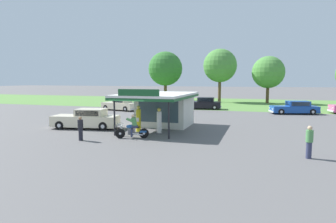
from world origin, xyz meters
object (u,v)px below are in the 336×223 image
object	(u,v)px
parked_car_back_row_centre_left	(203,104)
parked_car_back_row_far_right	(121,105)
bystander_strolling_foreground	(81,128)
bystander_chatting_near_pumps	(309,141)
gas_pump_offside	(159,122)
featured_classic_sedan	(87,119)
parked_car_second_row_spare	(295,108)
gas_pump_nearside	(138,120)
motorcycle_with_rider	(133,128)

from	to	relation	value
parked_car_back_row_centre_left	parked_car_back_row_far_right	size ratio (longest dim) A/B	0.95
parked_car_back_row_far_right	bystander_strolling_foreground	size ratio (longest dim) A/B	3.42
bystander_chatting_near_pumps	gas_pump_offside	bearing A→B (deg)	157.01
featured_classic_sedan	bystander_strolling_foreground	world-z (taller)	featured_classic_sedan
featured_classic_sedan	parked_car_second_row_spare	xyz separation A→B (m)	(16.83, 15.41, -0.04)
parked_car_back_row_far_right	bystander_strolling_foreground	distance (m)	18.14
gas_pump_nearside	parked_car_back_row_far_right	distance (m)	15.96
motorcycle_with_rider	featured_classic_sedan	world-z (taller)	motorcycle_with_rider
motorcycle_with_rider	bystander_strolling_foreground	distance (m)	3.27
featured_classic_sedan	parked_car_second_row_spare	world-z (taller)	featured_classic_sedan
parked_car_back_row_centre_left	bystander_chatting_near_pumps	world-z (taller)	bystander_chatting_near_pumps
parked_car_back_row_far_right	gas_pump_offside	bearing A→B (deg)	-54.09
motorcycle_with_rider	featured_classic_sedan	size ratio (longest dim) A/B	0.38
gas_pump_nearside	gas_pump_offside	bearing A→B (deg)	-0.00
gas_pump_offside	bystander_chatting_near_pumps	distance (m)	9.80
bystander_strolling_foreground	bystander_chatting_near_pumps	bearing A→B (deg)	-1.27
gas_pump_offside	featured_classic_sedan	world-z (taller)	gas_pump_offside
gas_pump_offside	featured_classic_sedan	size ratio (longest dim) A/B	0.34
gas_pump_offside	motorcycle_with_rider	bearing A→B (deg)	-121.72
motorcycle_with_rider	parked_car_second_row_spare	bearing A→B (deg)	56.67
gas_pump_nearside	motorcycle_with_rider	distance (m)	1.96
gas_pump_offside	bystander_chatting_near_pumps	size ratio (longest dim) A/B	1.16
parked_car_second_row_spare	bystander_chatting_near_pumps	bearing A→B (deg)	-94.51
parked_car_second_row_spare	motorcycle_with_rider	bearing A→B (deg)	-123.33
gas_pump_nearside	parked_car_back_row_far_right	xyz separation A→B (m)	(-8.30, 13.63, -0.22)
parked_car_second_row_spare	parked_car_back_row_centre_left	distance (m)	11.04
parked_car_back_row_far_right	bystander_chatting_near_pumps	size ratio (longest dim) A/B	3.23
gas_pump_offside	bystander_strolling_foreground	size ratio (longest dim) A/B	1.23
featured_classic_sedan	motorcycle_with_rider	bearing A→B (deg)	-25.95
gas_pump_offside	featured_classic_sedan	distance (m)	6.27
gas_pump_nearside	parked_car_second_row_spare	size ratio (longest dim) A/B	0.36
parked_car_back_row_centre_left	bystander_chatting_near_pumps	size ratio (longest dim) A/B	3.08
parked_car_back_row_centre_left	parked_car_second_row_spare	bearing A→B (deg)	-12.27
featured_classic_sedan	bystander_strolling_foreground	xyz separation A→B (m)	(2.25, -4.10, 0.08)
gas_pump_nearside	bystander_chatting_near_pumps	distance (m)	11.26
gas_pump_nearside	parked_car_back_row_centre_left	xyz separation A→B (m)	(1.37, 18.32, -0.19)
featured_classic_sedan	parked_car_back_row_centre_left	world-z (taller)	featured_classic_sedan
motorcycle_with_rider	bystander_chatting_near_pumps	bearing A→B (deg)	-10.69
gas_pump_offside	motorcycle_with_rider	world-z (taller)	gas_pump_offside
gas_pump_offside	bystander_chatting_near_pumps	world-z (taller)	gas_pump_offside
gas_pump_offside	motorcycle_with_rider	size ratio (longest dim) A/B	0.89
motorcycle_with_rider	bystander_chatting_near_pumps	xyz separation A→B (m)	(10.19, -1.92, 0.19)
featured_classic_sedan	parked_car_back_row_centre_left	size ratio (longest dim) A/B	1.11
featured_classic_sedan	parked_car_back_row_centre_left	bearing A→B (deg)	71.21
parked_car_back_row_far_right	bystander_strolling_foreground	world-z (taller)	bystander_strolling_foreground
parked_car_back_row_far_right	bystander_chatting_near_pumps	distance (m)	25.72
gas_pump_offside	parked_car_second_row_spare	bearing A→B (deg)	56.48
motorcycle_with_rider	parked_car_back_row_far_right	distance (m)	17.80
gas_pump_nearside	featured_classic_sedan	world-z (taller)	gas_pump_nearside
gas_pump_nearside	gas_pump_offside	size ratio (longest dim) A/B	1.06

